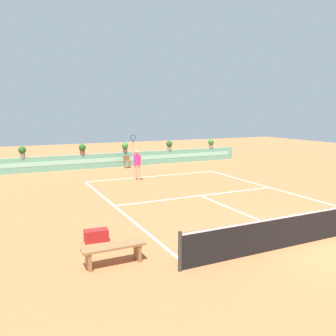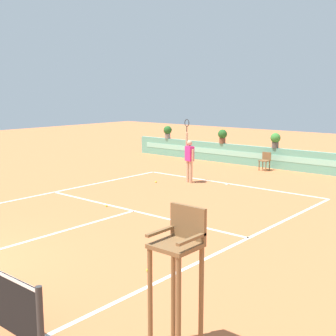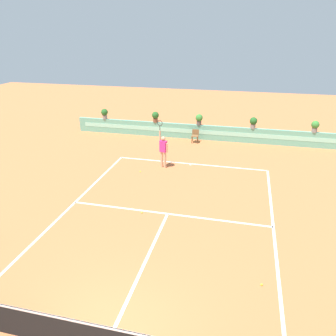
# 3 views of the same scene
# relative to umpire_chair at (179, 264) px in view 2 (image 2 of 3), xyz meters

# --- Properties ---
(ground_plane) EXTENTS (60.00, 60.00, 0.00)m
(ground_plane) POSITION_rel_umpire_chair_xyz_m (-5.94, 4.74, -1.34)
(ground_plane) COLOR #C66B3D
(court_lines) EXTENTS (8.32, 11.94, 0.01)m
(court_lines) POSITION_rel_umpire_chair_xyz_m (-5.94, 5.45, -1.34)
(court_lines) COLOR white
(court_lines) RESTS_ON ground
(back_wall_barrier) EXTENTS (18.00, 0.21, 1.00)m
(back_wall_barrier) POSITION_rel_umpire_chair_xyz_m (-5.94, 15.12, -0.84)
(back_wall_barrier) COLOR #60A88E
(back_wall_barrier) RESTS_ON ground
(umpire_chair) EXTENTS (0.60, 0.60, 2.14)m
(umpire_chair) POSITION_rel_umpire_chair_xyz_m (0.00, 0.00, 0.00)
(umpire_chair) COLOR brown
(umpire_chair) RESTS_ON ground
(ball_kid_chair) EXTENTS (0.44, 0.44, 0.85)m
(ball_kid_chair) POSITION_rel_umpire_chair_xyz_m (-6.32, 14.39, -0.86)
(ball_kid_chair) COLOR brown
(ball_kid_chair) RESTS_ON ground
(tennis_player) EXTENTS (0.60, 0.31, 2.58)m
(tennis_player) POSITION_rel_umpire_chair_xyz_m (-7.30, 9.80, -0.29)
(tennis_player) COLOR tan
(tennis_player) RESTS_ON ground
(tennis_ball_near_baseline) EXTENTS (0.07, 0.07, 0.07)m
(tennis_ball_near_baseline) POSITION_rel_umpire_chair_xyz_m (-8.32, 8.88, -1.31)
(tennis_ball_near_baseline) COLOR #CCE033
(tennis_ball_near_baseline) RESTS_ON ground
(tennis_ball_mid_court) EXTENTS (0.07, 0.07, 0.07)m
(tennis_ball_mid_court) POSITION_rel_umpire_chair_xyz_m (-2.33, 1.88, -1.31)
(tennis_ball_mid_court) COLOR #CCE033
(tennis_ball_mid_court) RESTS_ON ground
(tennis_ball_by_sideline) EXTENTS (0.07, 0.07, 0.07)m
(tennis_ball_by_sideline) POSITION_rel_umpire_chair_xyz_m (-6.97, 4.94, -1.31)
(tennis_ball_by_sideline) COLOR #CCE033
(tennis_ball_by_sideline) RESTS_ON ground
(potted_plant_far_left) EXTENTS (0.48, 0.48, 0.72)m
(potted_plant_far_left) POSITION_rel_umpire_chair_xyz_m (-12.96, 15.13, 0.07)
(potted_plant_far_left) COLOR gray
(potted_plant_far_left) RESTS_ON back_wall_barrier
(potted_plant_left) EXTENTS (0.48, 0.48, 0.72)m
(potted_plant_left) POSITION_rel_umpire_chair_xyz_m (-9.22, 15.13, 0.07)
(potted_plant_left) COLOR brown
(potted_plant_left) RESTS_ON back_wall_barrier
(potted_plant_centre) EXTENTS (0.48, 0.48, 0.72)m
(potted_plant_centre) POSITION_rel_umpire_chair_xyz_m (-6.20, 15.13, 0.07)
(potted_plant_centre) COLOR #514C47
(potted_plant_centre) RESTS_ON back_wall_barrier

